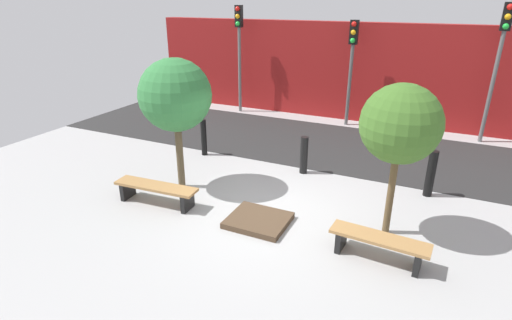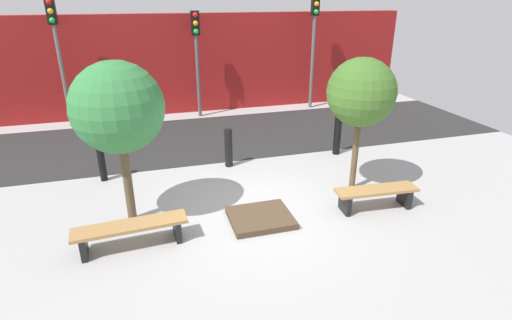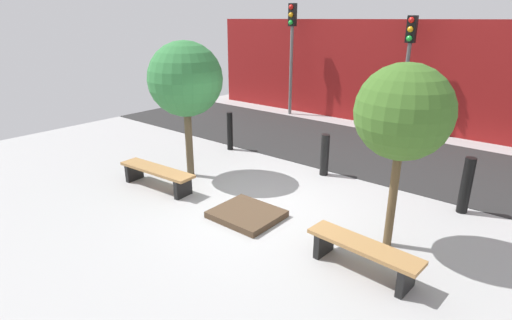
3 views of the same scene
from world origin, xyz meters
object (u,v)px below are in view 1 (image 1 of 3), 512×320
Objects in this scene: planter_bed at (258,220)px; bollard_left at (304,155)px; bollard_far_left at (204,137)px; traffic_light_west at (239,41)px; tree_behind_right_bench at (400,125)px; bollard_center at (431,174)px; bench_left at (156,190)px; traffic_light_mid_west at (352,54)px; tree_behind_left_bench at (175,96)px; bench_right at (379,243)px; traffic_light_mid_east at (500,50)px.

planter_bed is 2.82m from bollard_left.
bollard_far_left reaches higher than planter_bed.
traffic_light_west is at bearing 119.81° from planter_bed.
tree_behind_right_bench is 2.67× the size of bollard_center.
bench_left is 3.06m from bollard_far_left.
bollard_left is (3.03, 0.00, -0.04)m from bollard_far_left.
planter_bed is 9.06m from traffic_light_west.
traffic_light_west is 1.12× the size of traffic_light_mid_west.
bollard_far_left is at bearing 98.05° from bench_left.
bollard_center is at bearing 20.58° from tree_behind_left_bench.
bollard_left reaches higher than bench_left.
tree_behind_left_bench is at bearing -159.42° from bollard_center.
bench_left is 4.79m from bench_right.
planter_bed is at bearing -60.19° from traffic_light_west.
bollard_far_left is 0.30× the size of traffic_light_mid_west.
traffic_light_mid_east is (6.70, 6.75, 0.60)m from tree_behind_left_bench.
bollard_far_left is 0.26× the size of traffic_light_mid_east.
bench_right is 0.41× the size of traffic_light_mid_east.
bench_right is 6.20m from bollard_far_left.
tree_behind_left_bench is 2.73m from bollard_far_left.
tree_behind_right_bench is 0.73× the size of traffic_light_west.
bollard_far_left is (-5.43, 2.99, 0.21)m from bench_right.
planter_bed is 0.29× the size of traffic_light_mid_east.
planter_bed is (-2.40, 0.20, -0.26)m from bench_right.
bollard_center is 8.99m from traffic_light_west.
bench_left is 1.14× the size of bench_right.
tree_behind_right_bench is at bearing -40.38° from bollard_left.
bollard_center is 5.93m from traffic_light_mid_west.
bench_right is at bearing -72.72° from traffic_light_mid_west.
tree_behind_left_bench is 0.86× the size of traffic_light_mid_west.
bollard_far_left is 3.03m from bollard_left.
tree_behind_right_bench is 0.82× the size of traffic_light_mid_west.
tree_behind_left_bench is 9.53m from traffic_light_mid_east.
traffic_light_mid_east is at bearing 0.02° from traffic_light_mid_west.
bench_right is at bearing -3.95° from bench_left.
bench_left is at bearing -151.15° from bollard_center.
traffic_light_mid_east is at bearing 74.94° from bollard_center.
traffic_light_west is at bearing 134.95° from bench_right.
traffic_light_mid_west reaches higher than tree_behind_right_bench.
bench_left is 0.49× the size of traffic_light_west.
bench_left is 5.23m from tree_behind_right_bench.
tree_behind_left_bench is 7.03m from traffic_light_west.
traffic_light_mid_west reaches higher than planter_bed.
traffic_light_mid_east is (7.33, 4.71, 2.31)m from bollard_far_left.
tree_behind_right_bench is at bearing -45.24° from traffic_light_west.
bench_right is 1.56× the size of bollard_center.
tree_behind_left_bench reaches higher than tree_behind_right_bench.
bench_left is at bearing -131.00° from traffic_light_mid_east.
tree_behind_left_bench is at bearing 162.59° from planter_bed.
tree_behind_right_bench is at bearing 7.28° from bench_left.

